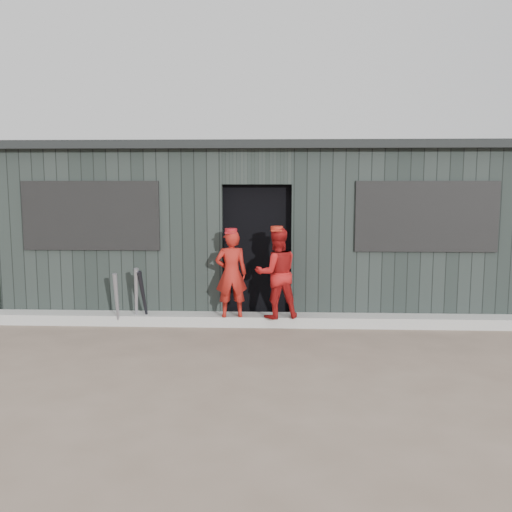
{
  "coord_description": "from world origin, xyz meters",
  "views": [
    {
      "loc": [
        0.34,
        -6.14,
        2.05
      ],
      "look_at": [
        0.0,
        1.8,
        1.0
      ],
      "focal_mm": 40.0,
      "sensor_mm": 36.0,
      "label": 1
    }
  ],
  "objects_px": {
    "bat_mid": "(117,300)",
    "player_red_right": "(277,273)",
    "player_grey_back": "(268,275)",
    "dugout": "(260,226)",
    "bat_left": "(136,297)",
    "bat_right": "(144,298)",
    "player_red_left": "(231,274)"
  },
  "relations": [
    {
      "from": "bat_mid",
      "to": "player_grey_back",
      "type": "xyz_separation_m",
      "value": [
        2.1,
        0.89,
        0.22
      ]
    },
    {
      "from": "player_red_left",
      "to": "player_red_right",
      "type": "height_order",
      "value": "player_red_right"
    },
    {
      "from": "player_grey_back",
      "to": "dugout",
      "type": "distance_m",
      "value": 1.23
    },
    {
      "from": "player_red_left",
      "to": "player_red_right",
      "type": "xyz_separation_m",
      "value": [
        0.63,
        -0.02,
        0.02
      ]
    },
    {
      "from": "bat_left",
      "to": "player_red_right",
      "type": "height_order",
      "value": "player_red_right"
    },
    {
      "from": "bat_left",
      "to": "player_red_left",
      "type": "xyz_separation_m",
      "value": [
        1.35,
        0.0,
        0.34
      ]
    },
    {
      "from": "player_red_left",
      "to": "bat_right",
      "type": "bearing_deg",
      "value": -9.38
    },
    {
      "from": "bat_left",
      "to": "bat_mid",
      "type": "xyz_separation_m",
      "value": [
        -0.25,
        -0.1,
        -0.03
      ]
    },
    {
      "from": "bat_left",
      "to": "player_red_right",
      "type": "bearing_deg",
      "value": -0.62
    },
    {
      "from": "bat_mid",
      "to": "player_red_right",
      "type": "xyz_separation_m",
      "value": [
        2.23,
        0.08,
        0.38
      ]
    },
    {
      "from": "player_grey_back",
      "to": "dugout",
      "type": "relative_size",
      "value": 0.15
    },
    {
      "from": "bat_right",
      "to": "player_grey_back",
      "type": "height_order",
      "value": "player_grey_back"
    },
    {
      "from": "dugout",
      "to": "player_red_right",
      "type": "bearing_deg",
      "value": -81.0
    },
    {
      "from": "bat_mid",
      "to": "player_red_left",
      "type": "bearing_deg",
      "value": 3.59
    },
    {
      "from": "bat_right",
      "to": "player_red_left",
      "type": "distance_m",
      "value": 1.3
    },
    {
      "from": "player_red_left",
      "to": "bat_left",
      "type": "bearing_deg",
      "value": -8.97
    },
    {
      "from": "bat_mid",
      "to": "player_grey_back",
      "type": "bearing_deg",
      "value": 23.09
    },
    {
      "from": "player_red_right",
      "to": "dugout",
      "type": "bearing_deg",
      "value": -96.93
    },
    {
      "from": "bat_mid",
      "to": "player_red_right",
      "type": "bearing_deg",
      "value": 1.99
    },
    {
      "from": "player_red_right",
      "to": "dugout",
      "type": "distance_m",
      "value": 1.93
    },
    {
      "from": "bat_left",
      "to": "dugout",
      "type": "distance_m",
      "value": 2.63
    },
    {
      "from": "dugout",
      "to": "bat_left",
      "type": "bearing_deg",
      "value": -132.92
    },
    {
      "from": "bat_right",
      "to": "player_red_right",
      "type": "distance_m",
      "value": 1.92
    },
    {
      "from": "player_red_left",
      "to": "bat_mid",
      "type": "bearing_deg",
      "value": -5.43
    },
    {
      "from": "bat_mid",
      "to": "bat_right",
      "type": "relative_size",
      "value": 0.95
    },
    {
      "from": "bat_left",
      "to": "player_red_left",
      "type": "height_order",
      "value": "player_red_left"
    },
    {
      "from": "player_red_right",
      "to": "player_grey_back",
      "type": "height_order",
      "value": "player_red_right"
    },
    {
      "from": "bat_left",
      "to": "bat_mid",
      "type": "bearing_deg",
      "value": -158.55
    },
    {
      "from": "dugout",
      "to": "bat_right",
      "type": "bearing_deg",
      "value": -131.29
    },
    {
      "from": "bat_right",
      "to": "player_grey_back",
      "type": "relative_size",
      "value": 0.68
    },
    {
      "from": "bat_mid",
      "to": "dugout",
      "type": "xyz_separation_m",
      "value": [
        1.94,
        1.92,
        0.89
      ]
    },
    {
      "from": "bat_left",
      "to": "bat_right",
      "type": "bearing_deg",
      "value": 5.07
    }
  ]
}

